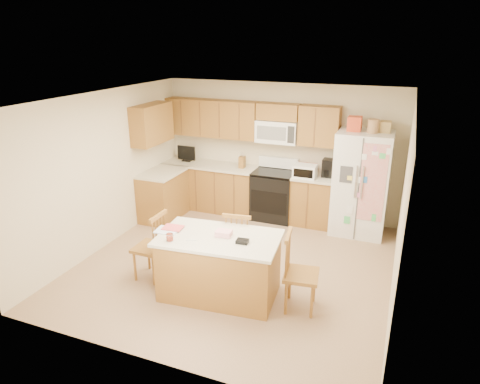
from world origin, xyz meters
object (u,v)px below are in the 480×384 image
at_px(refrigerator, 361,182).
at_px(island, 219,266).
at_px(windsor_chair_right, 299,274).
at_px(stove, 274,194).
at_px(windsor_chair_left, 151,247).
at_px(windsor_chair_back, 239,244).

xyz_separation_m(refrigerator, island, (-1.47, -2.69, -0.49)).
height_order(island, windsor_chair_right, windsor_chair_right).
bearing_deg(stove, refrigerator, -2.30).
distance_m(refrigerator, windsor_chair_left, 3.69).
xyz_separation_m(island, windsor_chair_back, (0.04, 0.61, 0.03)).
height_order(stove, island, stove).
bearing_deg(windsor_chair_left, island, -2.69).
relative_size(island, windsor_chair_right, 1.64).
height_order(refrigerator, windsor_chair_right, refrigerator).
distance_m(stove, refrigerator, 1.63).
relative_size(stove, windsor_chair_left, 1.13).
height_order(stove, windsor_chair_back, stove).
bearing_deg(windsor_chair_right, windsor_chair_left, -179.04).
xyz_separation_m(stove, island, (0.10, -2.76, -0.04)).
relative_size(refrigerator, windsor_chair_right, 1.98).
distance_m(windsor_chair_left, windsor_chair_right, 2.12).
height_order(windsor_chair_back, windsor_chair_right, windsor_chair_right).
distance_m(stove, windsor_chair_right, 2.91).
distance_m(refrigerator, island, 3.11).
bearing_deg(refrigerator, stove, 177.70).
bearing_deg(stove, windsor_chair_left, -109.73).
distance_m(stove, island, 2.76).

